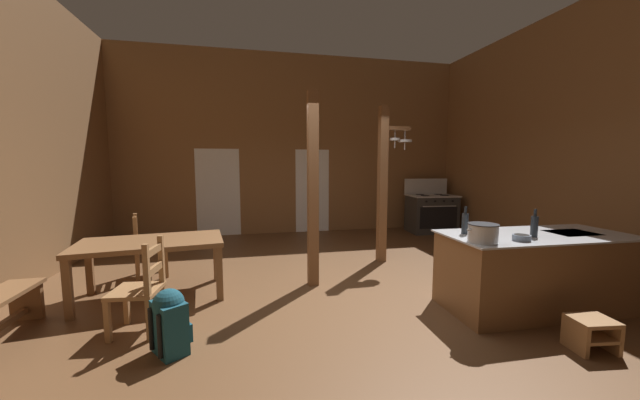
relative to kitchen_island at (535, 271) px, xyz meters
The scene contains 18 objects.
ground_plane 2.30m from the kitchen_island, 159.01° to the left, with size 9.03×9.20×0.10m, color brown.
wall_back 5.75m from the kitchen_island, 112.44° to the left, with size 9.03×0.14×4.32m, color brown.
wall_right 2.82m from the kitchen_island, 21.07° to the left, with size 0.14×9.20×4.32m, color brown.
glazed_door_back_left 6.40m from the kitchen_island, 128.29° to the left, with size 1.00×0.01×2.05m, color white.
glazed_panel_back_right 5.31m from the kitchen_island, 108.62° to the left, with size 0.84×0.01×2.05m, color white.
kitchen_island is the anchor object (origin of this frame).
stove_range 4.45m from the kitchen_island, 74.44° to the left, with size 1.20×0.90×1.32m.
support_post_with_pot_rack 2.60m from the kitchen_island, 113.99° to the left, with size 0.59×0.24×2.67m.
support_post_center 2.88m from the kitchen_island, 151.40° to the left, with size 0.14×0.14×2.67m.
step_stool 0.96m from the kitchen_island, 105.45° to the right, with size 0.39×0.32×0.30m.
dining_table 4.67m from the kitchen_island, 163.73° to the left, with size 1.80×1.11×0.74m.
ladderback_chair_near_window 4.37m from the kitchen_island, behind, with size 0.49×0.49×0.95m.
ladderback_chair_by_post 5.26m from the kitchen_island, 155.43° to the left, with size 0.54×0.54×0.95m.
backpack 4.00m from the kitchen_island, behind, with size 0.38×0.39×0.60m.
stockpot_on_counter 1.08m from the kitchen_island, 166.06° to the right, with size 0.37×0.30×0.20m.
mixing_bowl_on_counter 0.70m from the kitchen_island, 151.53° to the right, with size 0.18×0.18×0.06m.
bottle_tall_on_counter 1.02m from the kitchen_island, 166.89° to the left, with size 0.07×0.07×0.32m.
bottle_short_on_counter 0.61m from the kitchen_island, 145.04° to the right, with size 0.07×0.07×0.32m.
Camera 1 is at (-1.20, -4.00, 1.70)m, focal length 18.83 mm.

